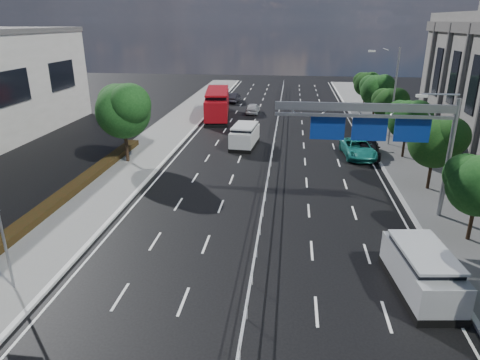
{
  "coord_description": "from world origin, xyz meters",
  "views": [
    {
      "loc": [
        1.39,
        -14.83,
        11.23
      ],
      "look_at": [
        -1.39,
        8.58,
        2.4
      ],
      "focal_mm": 32.0,
      "sensor_mm": 36.0,
      "label": 1
    }
  ],
  "objects_px": {
    "overhead_gantry": "(383,125)",
    "parked_car_dark": "(368,148)",
    "near_car_silver": "(253,108)",
    "parked_car_teal": "(358,148)",
    "pedestrian_a": "(453,171)",
    "white_minivan": "(245,136)",
    "pedestrian_b": "(452,167)",
    "silver_minivan": "(422,271)",
    "red_bus": "(217,103)",
    "near_car_dark": "(233,98)"
  },
  "relations": [
    {
      "from": "near_car_silver",
      "to": "parked_car_teal",
      "type": "bearing_deg",
      "value": 122.82
    },
    {
      "from": "near_car_silver",
      "to": "near_car_dark",
      "type": "height_order",
      "value": "near_car_dark"
    },
    {
      "from": "pedestrian_a",
      "to": "white_minivan",
      "type": "bearing_deg",
      "value": -31.35
    },
    {
      "from": "overhead_gantry",
      "to": "white_minivan",
      "type": "xyz_separation_m",
      "value": [
        -9.52,
        13.97,
        -4.58
      ]
    },
    {
      "from": "white_minivan",
      "to": "parked_car_teal",
      "type": "xyz_separation_m",
      "value": [
        10.18,
        -2.02,
        -0.28
      ]
    },
    {
      "from": "pedestrian_a",
      "to": "pedestrian_b",
      "type": "xyz_separation_m",
      "value": [
        0.0,
        0.44,
        0.15
      ]
    },
    {
      "from": "overhead_gantry",
      "to": "silver_minivan",
      "type": "xyz_separation_m",
      "value": [
        0.63,
        -8.05,
        -4.59
      ]
    },
    {
      "from": "overhead_gantry",
      "to": "parked_car_dark",
      "type": "distance_m",
      "value": 13.33
    },
    {
      "from": "near_car_dark",
      "to": "red_bus",
      "type": "bearing_deg",
      "value": 90.58
    },
    {
      "from": "white_minivan",
      "to": "parked_car_dark",
      "type": "xyz_separation_m",
      "value": [
        11.08,
        -1.67,
        -0.32
      ]
    },
    {
      "from": "red_bus",
      "to": "pedestrian_b",
      "type": "height_order",
      "value": "red_bus"
    },
    {
      "from": "red_bus",
      "to": "pedestrian_a",
      "type": "xyz_separation_m",
      "value": [
        20.9,
        -20.3,
        -0.83
      ]
    },
    {
      "from": "silver_minivan",
      "to": "pedestrian_b",
      "type": "distance_m",
      "value": 15.89
    },
    {
      "from": "white_minivan",
      "to": "near_car_dark",
      "type": "bearing_deg",
      "value": 105.41
    },
    {
      "from": "parked_car_teal",
      "to": "near_car_silver",
      "type": "bearing_deg",
      "value": 117.09
    },
    {
      "from": "silver_minivan",
      "to": "pedestrian_a",
      "type": "height_order",
      "value": "silver_minivan"
    },
    {
      "from": "red_bus",
      "to": "pedestrian_b",
      "type": "xyz_separation_m",
      "value": [
        20.9,
        -19.86,
        -0.68
      ]
    },
    {
      "from": "overhead_gantry",
      "to": "near_car_silver",
      "type": "relative_size",
      "value": 2.61
    },
    {
      "from": "white_minivan",
      "to": "near_car_silver",
      "type": "distance_m",
      "value": 15.38
    },
    {
      "from": "near_car_silver",
      "to": "parked_car_dark",
      "type": "height_order",
      "value": "parked_car_dark"
    },
    {
      "from": "near_car_silver",
      "to": "near_car_dark",
      "type": "distance_m",
      "value": 8.45
    },
    {
      "from": "white_minivan",
      "to": "silver_minivan",
      "type": "distance_m",
      "value": 24.25
    },
    {
      "from": "overhead_gantry",
      "to": "silver_minivan",
      "type": "bearing_deg",
      "value": -85.55
    },
    {
      "from": "near_car_silver",
      "to": "overhead_gantry",
      "type": "bearing_deg",
      "value": 110.06
    },
    {
      "from": "parked_car_teal",
      "to": "pedestrian_b",
      "type": "distance_m",
      "value": 8.01
    },
    {
      "from": "red_bus",
      "to": "silver_minivan",
      "type": "xyz_separation_m",
      "value": [
        14.87,
        -34.56,
        -0.73
      ]
    },
    {
      "from": "red_bus",
      "to": "parked_car_teal",
      "type": "height_order",
      "value": "red_bus"
    },
    {
      "from": "near_car_silver",
      "to": "near_car_dark",
      "type": "relative_size",
      "value": 0.97
    },
    {
      "from": "overhead_gantry",
      "to": "parked_car_dark",
      "type": "relative_size",
      "value": 2.11
    },
    {
      "from": "near_car_silver",
      "to": "parked_car_dark",
      "type": "bearing_deg",
      "value": 125.45
    },
    {
      "from": "overhead_gantry",
      "to": "pedestrian_a",
      "type": "relative_size",
      "value": 6.58
    },
    {
      "from": "near_car_silver",
      "to": "silver_minivan",
      "type": "relative_size",
      "value": 0.76
    },
    {
      "from": "parked_car_dark",
      "to": "pedestrian_b",
      "type": "height_order",
      "value": "pedestrian_b"
    },
    {
      "from": "overhead_gantry",
      "to": "parked_car_teal",
      "type": "distance_m",
      "value": 12.92
    },
    {
      "from": "near_car_silver",
      "to": "parked_car_teal",
      "type": "relative_size",
      "value": 0.73
    },
    {
      "from": "near_car_silver",
      "to": "parked_car_teal",
      "type": "distance_m",
      "value": 20.46
    },
    {
      "from": "parked_car_dark",
      "to": "pedestrian_a",
      "type": "bearing_deg",
      "value": -44.47
    },
    {
      "from": "near_car_silver",
      "to": "pedestrian_b",
      "type": "height_order",
      "value": "pedestrian_b"
    },
    {
      "from": "red_bus",
      "to": "silver_minivan",
      "type": "relative_size",
      "value": 2.22
    },
    {
      "from": "parked_car_dark",
      "to": "pedestrian_b",
      "type": "distance_m",
      "value": 7.62
    },
    {
      "from": "overhead_gantry",
      "to": "red_bus",
      "type": "bearing_deg",
      "value": 118.24
    },
    {
      "from": "parked_car_teal",
      "to": "pedestrian_a",
      "type": "relative_size",
      "value": 3.44
    },
    {
      "from": "near_car_dark",
      "to": "parked_car_dark",
      "type": "bearing_deg",
      "value": 125.31
    },
    {
      "from": "parked_car_teal",
      "to": "pedestrian_a",
      "type": "bearing_deg",
      "value": -48.44
    },
    {
      "from": "near_car_dark",
      "to": "near_car_silver",
      "type": "bearing_deg",
      "value": 118.56
    },
    {
      "from": "red_bus",
      "to": "near_car_silver",
      "type": "height_order",
      "value": "red_bus"
    },
    {
      "from": "silver_minivan",
      "to": "parked_car_dark",
      "type": "xyz_separation_m",
      "value": [
        0.93,
        20.35,
        -0.31
      ]
    },
    {
      "from": "silver_minivan",
      "to": "parked_car_teal",
      "type": "bearing_deg",
      "value": 83.16
    },
    {
      "from": "near_car_silver",
      "to": "pedestrian_b",
      "type": "relative_size",
      "value": 2.11
    },
    {
      "from": "white_minivan",
      "to": "red_bus",
      "type": "bearing_deg",
      "value": 115.8
    }
  ]
}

